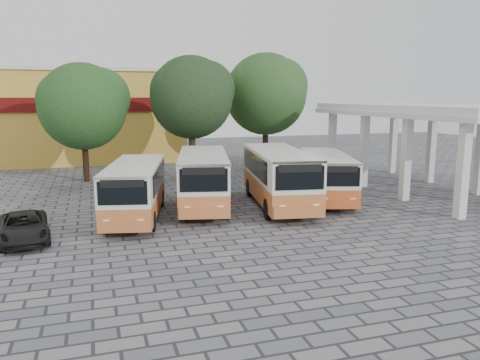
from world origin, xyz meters
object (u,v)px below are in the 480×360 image
object	(u,v)px
bus_centre_right	(279,174)
bus_far_right	(327,174)
bus_centre_left	(203,176)
bus_far_left	(135,187)
parked_car	(24,227)

from	to	relation	value
bus_centre_right	bus_far_right	size ratio (longest dim) A/B	1.12
bus_centre_left	bus_far_right	size ratio (longest dim) A/B	1.09
bus_far_left	parked_car	world-z (taller)	bus_far_left
bus_centre_left	bus_centre_right	distance (m)	4.07
parked_car	bus_centre_right	bearing A→B (deg)	4.47
bus_centre_left	bus_centre_right	world-z (taller)	bus_centre_right
bus_centre_left	parked_car	size ratio (longest dim) A/B	2.04
bus_far_right	parked_car	bearing A→B (deg)	-150.48
bus_centre_right	bus_far_right	world-z (taller)	bus_centre_right
bus_far_right	bus_centre_left	bearing A→B (deg)	-165.63
bus_far_left	parked_car	bearing A→B (deg)	-141.35
bus_centre_right	parked_car	world-z (taller)	bus_centre_right
parked_car	bus_far_right	bearing A→B (deg)	4.10
bus_centre_right	bus_far_right	bearing A→B (deg)	19.31
bus_centre_left	bus_far_right	distance (m)	7.15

